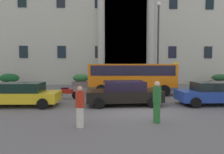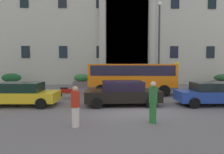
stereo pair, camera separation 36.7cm
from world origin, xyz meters
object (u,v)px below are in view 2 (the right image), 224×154
hedge_planter_entrance_right (82,81)px  pedestrian_child_trailing (75,106)px  hedge_planter_entrance_left (222,81)px  parked_sedan_far (22,94)px  white_taxi_kerbside (212,94)px  motorcycle_near_kerb (66,93)px  hedge_planter_west (11,80)px  scooter_by_planter (8,92)px  parked_coupe_end (122,93)px  bus_stop_sign (177,73)px  hedge_planter_far_west (114,82)px  lamppost_plaza_centre (159,39)px  orange_minibus (132,76)px  pedestrian_woman_dark_dress (153,102)px  motorcycle_far_end (103,92)px

hedge_planter_entrance_right → pedestrian_child_trailing: pedestrian_child_trailing is taller
hedge_planter_entrance_left → parked_sedan_far: 20.32m
white_taxi_kerbside → parked_sedan_far: parked_sedan_far is taller
parked_sedan_far → motorcycle_near_kerb: parked_sedan_far is taller
hedge_planter_west → white_taxi_kerbside: (16.71, -9.82, 0.02)m
scooter_by_planter → parked_sedan_far: bearing=-43.2°
white_taxi_kerbside → scooter_by_planter: size_ratio=2.27×
hedge_planter_west → parked_coupe_end: size_ratio=0.46×
hedge_planter_entrance_left → bus_stop_sign: bearing=-149.2°
parked_sedan_far → hedge_planter_west: bearing=119.6°
hedge_planter_far_west → hedge_planter_entrance_right: hedge_planter_entrance_right is taller
bus_stop_sign → hedge_planter_entrance_right: (-8.98, 3.30, -0.96)m
bus_stop_sign → white_taxi_kerbside: 6.19m
hedge_planter_entrance_left → hedge_planter_entrance_right: 15.32m
parked_sedan_far → parked_coupe_end: parked_coupe_end is taller
white_taxi_kerbside → bus_stop_sign: bearing=91.1°
scooter_by_planter → motorcycle_near_kerb: size_ratio=0.99×
hedge_planter_entrance_left → parked_sedan_far: parked_sedan_far is taller
parked_sedan_far → parked_coupe_end: bearing=2.0°
hedge_planter_west → motorcycle_near_kerb: bearing=-45.5°
white_taxi_kerbside → motorcycle_near_kerb: size_ratio=2.25×
lamppost_plaza_centre → orange_minibus: bearing=-133.7°
bus_stop_sign → motorcycle_near_kerb: size_ratio=1.38×
hedge_planter_west → parked_coupe_end: bearing=-40.8°
motorcycle_near_kerb → bus_stop_sign: bearing=35.0°
white_taxi_kerbside → pedestrian_woman_dark_dress: size_ratio=2.38×
hedge_planter_far_west → pedestrian_child_trailing: (-2.03, -13.55, 0.26)m
hedge_planter_entrance_right → motorcycle_near_kerb: hedge_planter_entrance_right is taller
bus_stop_sign → hedge_planter_entrance_right: bus_stop_sign is taller
parked_coupe_end → white_taxi_kerbside: bearing=-4.8°
scooter_by_planter → motorcycle_far_end: bearing=6.6°
hedge_planter_entrance_left → pedestrian_woman_dark_dress: (-10.66, -13.54, 0.29)m
hedge_planter_entrance_left → lamppost_plaza_centre: size_ratio=0.23×
hedge_planter_far_west → parked_coupe_end: parked_coupe_end is taller
parked_coupe_end → scooter_by_planter: (-8.17, 2.47, -0.30)m
bus_stop_sign → motorcycle_near_kerb: bearing=-158.4°
hedge_planter_west → scooter_by_planter: 7.78m
white_taxi_kerbside → parked_sedan_far: 11.68m
scooter_by_planter → pedestrian_child_trailing: pedestrian_child_trailing is taller
parked_sedan_far → lamppost_plaza_centre: bearing=38.8°
parked_coupe_end → pedestrian_child_trailing: bearing=-120.3°
scooter_by_planter → motorcycle_near_kerb: same height
bus_stop_sign → hedge_planter_west: (-16.55, 3.71, -0.93)m
hedge_planter_entrance_right → parked_coupe_end: parked_coupe_end is taller
bus_stop_sign → pedestrian_child_trailing: 12.80m
motorcycle_far_end → pedestrian_child_trailing: 6.77m
pedestrian_woman_dark_dress → lamppost_plaza_centre: lamppost_plaza_centre is taller
parked_sedan_far → motorcycle_far_end: size_ratio=2.19×
pedestrian_woman_dark_dress → white_taxi_kerbside: bearing=-50.8°
hedge_planter_far_west → hedge_planter_west: bearing=177.8°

